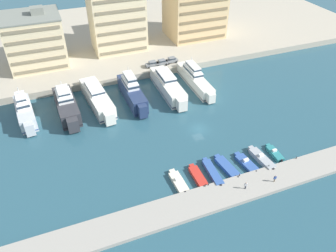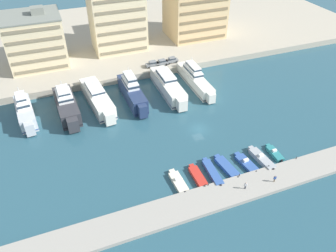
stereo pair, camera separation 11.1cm
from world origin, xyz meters
name	(u,v)px [view 1 (the left image)]	position (x,y,z in m)	size (l,w,h in m)	color
ground_plane	(199,129)	(0.00, 0.00, 0.00)	(400.00, 400.00, 0.00)	#285160
quay_promenade	(128,33)	(0.00, 63.85, 1.01)	(180.00, 70.00, 2.02)	#ADA38E
pier_dock	(244,188)	(0.00, -20.86, 0.41)	(120.00, 6.28, 0.82)	#9E998E
yacht_silver_far_left	(25,111)	(-39.14, 19.58, 2.47)	(5.15, 16.05, 8.49)	silver
yacht_charcoal_left	(66,105)	(-29.00, 18.67, 2.47)	(5.49, 18.69, 8.34)	#333338
yacht_ivory_mid_left	(97,98)	(-20.79, 19.85, 2.11)	(6.46, 21.78, 6.84)	silver
yacht_navy_center_left	(132,92)	(-11.46, 18.53, 2.70)	(4.19, 19.26, 9.09)	navy
yacht_ivory_center	(168,86)	(-0.76, 18.93, 2.20)	(4.68, 21.52, 7.12)	silver
yacht_ivory_center_right	(195,78)	(8.05, 19.92, 2.20)	(3.77, 21.86, 7.83)	silver
motorboat_cream_far_left	(178,182)	(-11.54, -14.61, 0.43)	(2.31, 6.87, 1.26)	beige
motorboat_red_left	(198,176)	(-7.22, -14.70, 0.45)	(1.99, 6.82, 0.91)	red
motorboat_blue_mid_left	(212,172)	(-3.93, -14.84, 0.50)	(2.16, 8.49, 1.01)	#33569E
motorboat_blue_center_left	(227,167)	(-0.24, -14.41, 0.38)	(2.90, 7.95, 0.83)	#33569E
motorboat_blue_center	(246,163)	(4.22, -14.83, 0.41)	(2.82, 6.95, 1.35)	#33569E
motorboat_grey_center_right	(261,159)	(7.95, -15.01, 0.56)	(2.62, 8.17, 1.63)	#9EA3A8
motorboat_teal_mid_right	(274,153)	(11.84, -14.38, 0.41)	(2.02, 5.94, 1.26)	teal
car_grey_far_left	(152,64)	(-1.01, 31.91, 2.99)	(4.13, 1.98, 1.80)	slate
car_grey_left	(162,62)	(2.07, 31.88, 2.99)	(4.14, 2.00, 1.80)	slate
car_grey_mid_left	(172,60)	(5.63, 32.29, 2.99)	(4.19, 2.10, 1.80)	slate
apartment_block_far_left	(35,40)	(-33.38, 46.72, 9.83)	(16.96, 15.23, 17.52)	beige
apartment_block_left	(116,14)	(-7.02, 49.43, 13.66)	(17.41, 13.26, 25.17)	beige
pedestrian_near_edge	(246,185)	(-0.17, -21.37, 1.82)	(0.62, 0.36, 1.68)	#282D3D
pedestrian_mid_deck	(275,178)	(6.26, -21.86, 1.80)	(0.63, 0.29, 1.65)	#7A6B56
bollard_west	(209,184)	(-6.46, -17.97, 1.15)	(0.20, 0.20, 0.61)	#2D2D33
bollard_west_mid	(240,175)	(0.61, -17.97, 1.15)	(0.20, 0.20, 0.61)	#2D2D33
bollard_east_mid	(269,166)	(7.68, -17.97, 1.15)	(0.20, 0.20, 0.61)	#2D2D33
bollard_east	(296,157)	(14.74, -17.97, 1.15)	(0.20, 0.20, 0.61)	#2D2D33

